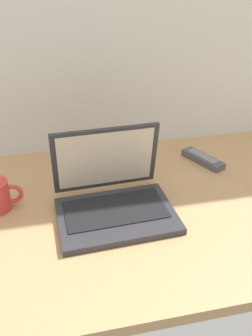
# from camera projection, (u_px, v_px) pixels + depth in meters

# --- Properties ---
(desk) EXTENTS (1.60, 0.76, 0.03)m
(desk) POSITION_uv_depth(u_px,v_px,m) (139.00, 207.00, 1.02)
(desk) COLOR tan
(desk) RESTS_ON ground
(laptop) EXTENTS (0.32, 0.27, 0.22)m
(laptop) POSITION_uv_depth(u_px,v_px,m) (113.00, 195.00, 0.96)
(laptop) COLOR #2D2D33
(laptop) RESTS_ON desk
(remote_control_near) EXTENTS (0.11, 0.16, 0.02)m
(remote_control_near) POSITION_uv_depth(u_px,v_px,m) (203.00, 159.00, 1.21)
(remote_control_near) COLOR #4C4C51
(remote_control_near) RESTS_ON desk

